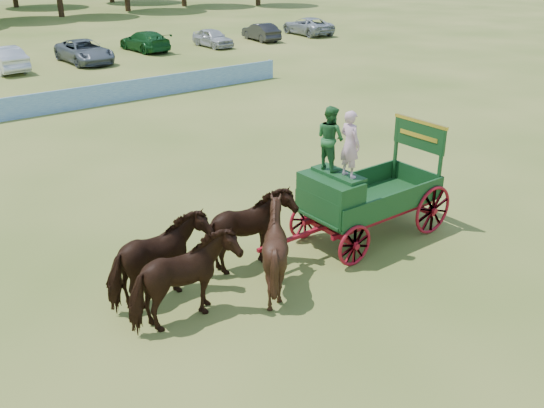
{
  "coord_description": "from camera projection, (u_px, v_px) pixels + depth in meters",
  "views": [
    {
      "loc": [
        -9.88,
        -10.44,
        7.55
      ],
      "look_at": [
        -1.19,
        0.87,
        1.3
      ],
      "focal_mm": 40.0,
      "sensor_mm": 36.0,
      "label": 1
    }
  ],
  "objects": [
    {
      "name": "farm_dray",
      "position": [
        351.0,
        184.0,
        15.73
      ],
      "size": [
        6.0,
        2.0,
        3.83
      ],
      "color": "maroon",
      "rests_on": "ground"
    },
    {
      "name": "horse_lead_right",
      "position": [
        159.0,
        261.0,
        13.41
      ],
      "size": [
        2.51,
        1.38,
        2.02
      ],
      "primitive_type": "imported",
      "rotation": [
        0.0,
        0.0,
        1.7
      ],
      "color": "black",
      "rests_on": "ground"
    },
    {
      "name": "sponsor_banner",
      "position": [
        53.0,
        102.0,
        28.44
      ],
      "size": [
        26.0,
        0.08,
        1.05
      ],
      "primitive_type": "cube",
      "color": "#1F5EA9",
      "rests_on": "ground"
    },
    {
      "name": "horse_lead_left",
      "position": [
        184.0,
        281.0,
        12.61
      ],
      "size": [
        2.43,
        1.18,
        2.02
      ],
      "primitive_type": "imported",
      "rotation": [
        0.0,
        0.0,
        1.61
      ],
      "color": "black",
      "rests_on": "ground"
    },
    {
      "name": "horse_wheel_left",
      "position": [
        275.0,
        248.0,
        13.95
      ],
      "size": [
        2.08,
        1.92,
        2.02
      ],
      "primitive_type": "imported",
      "rotation": [
        0.0,
        0.0,
        1.74
      ],
      "color": "black",
      "rests_on": "ground"
    },
    {
      "name": "horse_wheel_right",
      "position": [
        247.0,
        232.0,
        14.75
      ],
      "size": [
        2.42,
        1.15,
        2.02
      ],
      "primitive_type": "imported",
      "rotation": [
        0.0,
        0.0,
        1.55
      ],
      "color": "black",
      "rests_on": "ground"
    },
    {
      "name": "ground",
      "position": [
        327.0,
        248.0,
        16.13
      ],
      "size": [
        160.0,
        160.0,
        0.0
      ],
      "primitive_type": "plane",
      "color": "#9B9046",
      "rests_on": "ground"
    }
  ]
}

